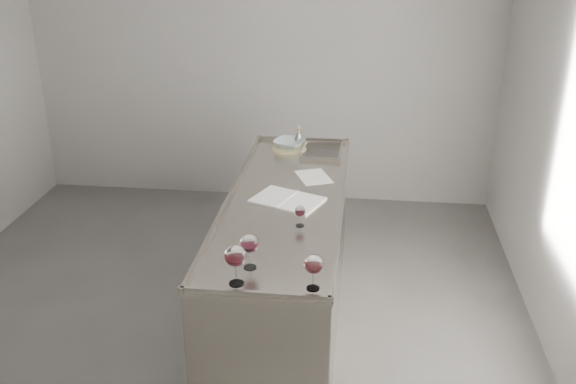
# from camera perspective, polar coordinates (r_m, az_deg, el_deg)

# --- Properties ---
(room_shell) EXTENTS (4.54, 5.04, 2.84)m
(room_shell) POSITION_cam_1_polar(r_m,az_deg,el_deg) (3.87, -8.23, 4.20)
(room_shell) COLOR #4C4A47
(room_shell) RESTS_ON ground
(counter) EXTENTS (0.77, 2.42, 0.97)m
(counter) POSITION_cam_1_polar(r_m,az_deg,el_deg) (4.43, -0.26, -6.15)
(counter) COLOR #9E978D
(counter) RESTS_ON ground
(wine_glass_left) EXTENTS (0.11, 0.11, 0.22)m
(wine_glass_left) POSITION_cam_1_polar(r_m,az_deg,el_deg) (3.21, -4.69, -5.76)
(wine_glass_left) COLOR white
(wine_glass_left) RESTS_ON counter
(wine_glass_middle) EXTENTS (0.10, 0.10, 0.20)m
(wine_glass_middle) POSITION_cam_1_polar(r_m,az_deg,el_deg) (3.36, -3.45, -4.66)
(wine_glass_middle) COLOR white
(wine_glass_middle) RESTS_ON counter
(wine_glass_right) EXTENTS (0.10, 0.10, 0.19)m
(wine_glass_right) POSITION_cam_1_polar(r_m,az_deg,el_deg) (3.17, 2.27, -6.50)
(wine_glass_right) COLOR white
(wine_glass_right) RESTS_ON counter
(wine_glass_small) EXTENTS (0.06, 0.06, 0.13)m
(wine_glass_small) POSITION_cam_1_polar(r_m,az_deg,el_deg) (3.82, 1.08, -1.78)
(wine_glass_small) COLOR white
(wine_glass_small) RESTS_ON counter
(notebook) EXTENTS (0.51, 0.44, 0.02)m
(notebook) POSITION_cam_1_polar(r_m,az_deg,el_deg) (4.19, -0.05, -0.70)
(notebook) COLOR white
(notebook) RESTS_ON counter
(loose_paper_top) EXTENTS (0.30, 0.35, 0.00)m
(loose_paper_top) POSITION_cam_1_polar(r_m,az_deg,el_deg) (4.58, 2.31, 1.36)
(loose_paper_top) COLOR silver
(loose_paper_top) RESTS_ON counter
(trivet) EXTENTS (0.28, 0.28, 0.02)m
(trivet) POSITION_cam_1_polar(r_m,az_deg,el_deg) (5.13, 0.13, 3.93)
(trivet) COLOR #C7BB81
(trivet) RESTS_ON counter
(ceramic_bowl) EXTENTS (0.30, 0.30, 0.06)m
(ceramic_bowl) POSITION_cam_1_polar(r_m,az_deg,el_deg) (5.11, 0.13, 4.34)
(ceramic_bowl) COLOR #93A6AB
(ceramic_bowl) RESTS_ON trivet
(wine_funnel) EXTENTS (0.12, 0.12, 0.18)m
(wine_funnel) POSITION_cam_1_polar(r_m,az_deg,el_deg) (5.20, 0.96, 4.74)
(wine_funnel) COLOR #ACA399
(wine_funnel) RESTS_ON counter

